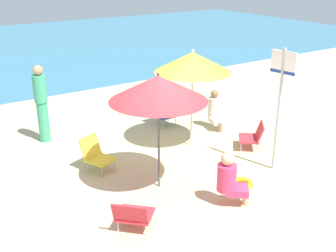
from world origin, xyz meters
name	(u,v)px	position (x,y,z in m)	size (l,w,h in m)	color
ground_plane	(162,183)	(0.00, 0.00, 0.00)	(40.00, 40.00, 0.00)	#CCB789
umbrella_red	(158,88)	(-0.10, -0.05, 1.82)	(1.66, 1.66, 2.10)	#4C4C51
umbrella_yellow	(193,62)	(1.46, 1.09, 1.84)	(1.59, 1.59, 2.11)	silver
beach_chair_a	(133,214)	(-1.14, -0.96, 0.28)	(0.77, 0.77, 0.55)	red
beach_chair_b	(254,135)	(2.47, 0.22, 0.30)	(0.73, 0.74, 0.57)	red
beach_chair_c	(96,154)	(-0.75, 1.18, 0.32)	(0.63, 0.70, 0.65)	gold
beach_chair_d	(163,111)	(1.64, 2.47, 0.35)	(0.47, 0.51, 0.64)	navy
person_a	(41,103)	(-1.12, 3.10, 0.89)	(0.28, 0.28, 1.73)	#389970
person_b	(230,178)	(0.54, -1.19, 0.48)	(0.54, 0.51, 0.93)	#DB3866
person_c	(215,110)	(2.55, 1.61, 0.45)	(0.38, 0.53, 0.93)	silver
warning_sign	(280,93)	(2.12, -0.70, 1.54)	(0.11, 0.50, 2.35)	#ADADB2
swim_ring	(241,184)	(1.13, -0.87, 0.05)	(0.43, 0.43, 0.10)	yellow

